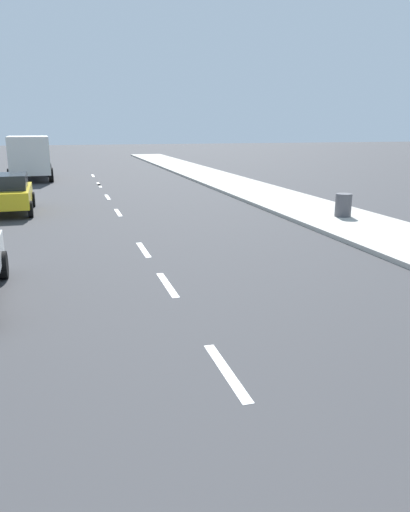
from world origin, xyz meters
name	(u,v)px	position (x,y,z in m)	size (l,w,h in m)	color
ground_plane	(123,220)	(0.00, 20.00, 0.00)	(160.00, 160.00, 0.00)	#38383A
sidewalk_strip	(289,202)	(7.74, 22.00, 0.07)	(3.60, 80.00, 0.14)	#B2ADA3
lane_stripe_2	(226,371)	(0.00, 7.78, 0.00)	(0.16, 1.80, 0.01)	white
lane_stripe_3	(167,285)	(0.00, 11.93, 0.00)	(0.16, 1.80, 0.01)	white
lane_stripe_4	(143,250)	(0.00, 15.25, 0.00)	(0.16, 1.80, 0.01)	white
lane_stripe_5	(118,212)	(0.00, 21.75, 0.00)	(0.16, 1.80, 0.01)	white
lane_stripe_6	(108,197)	(0.00, 26.46, 0.00)	(0.16, 1.80, 0.01)	white
lane_stripe_7	(100,186)	(0.00, 31.49, 0.00)	(0.16, 1.80, 0.01)	white
lane_stripe_8	(99,184)	(0.00, 32.38, 0.00)	(0.16, 1.80, 0.01)	white
lane_stripe_9	(93,176)	(0.00, 37.83, 0.00)	(0.16, 1.80, 0.01)	white
parked_car_yellow	(8,192)	(-4.23, 22.91, 0.84)	(1.96, 4.12, 1.57)	gold
delivery_truck	(30,157)	(-4.05, 36.09, 1.50)	(2.88, 6.33, 2.80)	beige
trash_bin_far	(343,205)	(7.91, 17.76, 0.57)	(0.60, 0.60, 0.85)	#47474C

